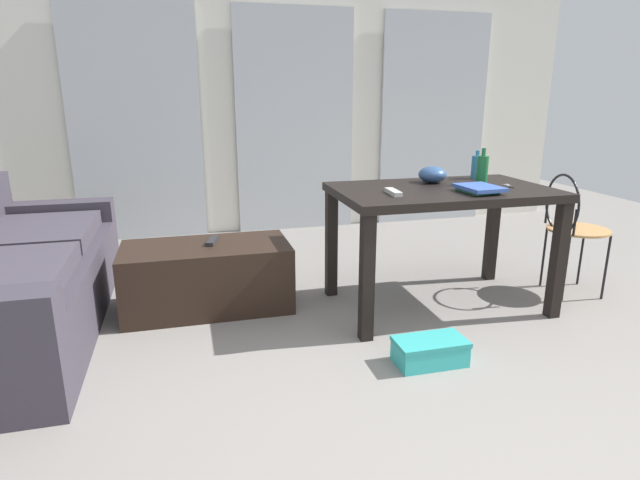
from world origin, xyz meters
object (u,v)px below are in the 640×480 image
object	(u,v)px
coffee_table	(207,277)
book_stack	(479,189)
shoebox	(430,351)
couch	(5,281)
tv_remote_primary	(212,241)
tv_remote_on_table	(393,192)
scissors	(510,186)
bottle_near	(477,167)
bowl	(432,175)
craft_table	(442,205)
wire_chair	(570,220)
bottle_far	(482,170)

from	to	relation	value
coffee_table	book_stack	xyz separation A→B (m)	(1.56, -0.52, 0.58)
coffee_table	shoebox	size ratio (longest dim) A/B	2.85
couch	tv_remote_primary	world-z (taller)	couch
couch	tv_remote_on_table	distance (m)	2.26
scissors	shoebox	world-z (taller)	scissors
bottle_near	scissors	xyz separation A→B (m)	(0.03, -0.34, -0.08)
bowl	tv_remote_on_table	distance (m)	0.51
coffee_table	tv_remote_on_table	xyz separation A→B (m)	(1.05, -0.45, 0.57)
craft_table	book_stack	bearing A→B (deg)	-54.83
wire_chair	shoebox	xyz separation A→B (m)	(-1.32, -0.66, -0.45)
tv_remote_primary	bottle_near	bearing A→B (deg)	12.23
bottle_near	bottle_far	world-z (taller)	bottle_far
bottle_near	bottle_far	xyz separation A→B (m)	(-0.11, -0.24, 0.02)
craft_table	scissors	bearing A→B (deg)	-9.07
craft_table	tv_remote_primary	world-z (taller)	craft_table
bowl	tv_remote_primary	xyz separation A→B (m)	(-1.41, 0.19, -0.39)
shoebox	coffee_table	bearing A→B (deg)	135.73
bottle_near	tv_remote_on_table	xyz separation A→B (m)	(-0.76, -0.39, -0.07)
wire_chair	bottle_far	distance (m)	0.74
couch	tv_remote_on_table	world-z (taller)	tv_remote_on_table
wire_chair	scissors	bearing A→B (deg)	-175.43
book_stack	shoebox	world-z (taller)	book_stack
couch	wire_chair	bearing A→B (deg)	-5.01
tv_remote_on_table	shoebox	size ratio (longest dim) A/B	0.50
book_stack	tv_remote_primary	size ratio (longest dim) A/B	1.47
scissors	shoebox	xyz separation A→B (m)	(-0.80, -0.62, -0.70)
wire_chair	tv_remote_on_table	distance (m)	1.34
wire_chair	book_stack	world-z (taller)	wire_chair
couch	wire_chair	distance (m)	3.50
scissors	tv_remote_primary	size ratio (longest dim) A/B	0.60
couch	shoebox	size ratio (longest dim) A/B	5.81
couch	shoebox	distance (m)	2.38
tv_remote_on_table	craft_table	bearing A→B (deg)	20.52
tv_remote_primary	tv_remote_on_table	bearing A→B (deg)	-10.52
couch	bottle_near	xyz separation A→B (m)	(2.94, -0.01, 0.54)
tv_remote_on_table	shoebox	xyz separation A→B (m)	(-0.01, -0.57, -0.71)
book_stack	bottle_near	bearing A→B (deg)	60.84
book_stack	shoebox	xyz separation A→B (m)	(-0.51, -0.50, -0.72)
coffee_table	bowl	size ratio (longest dim) A/B	5.75
coffee_table	shoebox	bearing A→B (deg)	-44.27
bowl	couch	bearing A→B (deg)	178.12
coffee_table	tv_remote_primary	world-z (taller)	tv_remote_primary
coffee_table	book_stack	distance (m)	1.74
scissors	shoebox	distance (m)	1.24
bowl	bottle_near	bearing A→B (deg)	12.27
coffee_table	craft_table	bearing A→B (deg)	-13.12
wire_chair	craft_table	bearing A→B (deg)	178.38
bowl	scissors	distance (m)	0.48
tv_remote_on_table	couch	bearing A→B (deg)	173.02
bottle_near	tv_remote_primary	xyz separation A→B (m)	(-1.77, 0.11, -0.42)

